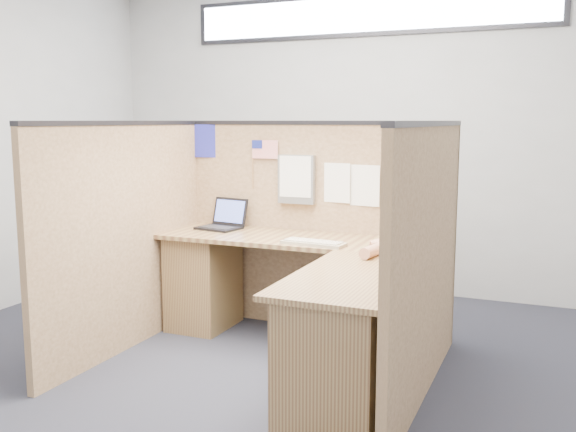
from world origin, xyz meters
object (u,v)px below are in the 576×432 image
at_px(l_desk, 300,302).
at_px(keyboard, 313,243).
at_px(laptop, 223,221).
at_px(mouse, 378,247).

bearing_deg(l_desk, keyboard, 85.70).
relative_size(l_desk, keyboard, 4.51).
height_order(laptop, keyboard, laptop).
height_order(laptop, mouse, laptop).
distance_m(l_desk, keyboard, 0.40).
xyz_separation_m(l_desk, laptop, (-0.85, 0.54, 0.39)).
relative_size(l_desk, mouse, 18.55).
height_order(l_desk, laptop, laptop).
bearing_deg(mouse, laptop, 164.91).
xyz_separation_m(laptop, keyboard, (0.86, -0.35, -0.04)).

